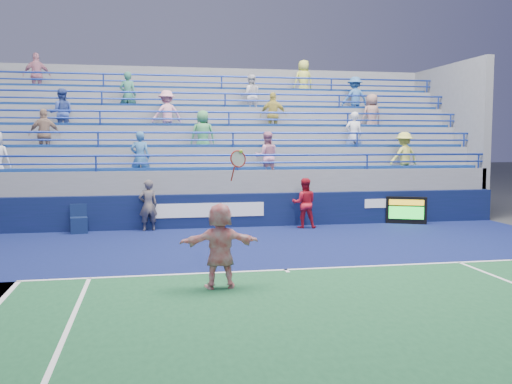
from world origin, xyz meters
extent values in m
plane|color=#333538|center=(0.00, 0.00, 0.00)|extent=(120.00, 120.00, 0.00)
cube|color=#0E1947|center=(0.00, 2.20, 0.01)|extent=(18.00, 8.40, 0.02)
cube|color=white|center=(0.00, 0.00, 0.02)|extent=(11.00, 0.10, 0.01)
cube|color=white|center=(0.00, -0.10, 0.02)|extent=(0.08, 0.30, 0.01)
cube|color=#091533|center=(0.00, 6.50, 0.55)|extent=(18.00, 0.30, 1.10)
cube|color=white|center=(-1.00, 6.34, 0.60)|extent=(3.60, 0.02, 0.45)
cube|color=white|center=(5.20, 6.34, 0.70)|extent=(1.80, 0.02, 0.30)
cube|color=slate|center=(0.00, 9.45, 0.55)|extent=(18.00, 5.60, 1.10)
cube|color=slate|center=(0.00, 9.45, 0.93)|extent=(18.00, 5.60, 1.85)
cube|color=navy|center=(0.00, 7.10, 1.90)|extent=(17.40, 0.45, 0.10)
cylinder|color=#1B3596|center=(0.00, 6.70, 2.35)|extent=(18.00, 0.07, 0.07)
cube|color=slate|center=(0.00, 9.95, 1.30)|extent=(18.00, 4.60, 2.60)
cube|color=navy|center=(0.00, 8.10, 2.65)|extent=(17.40, 0.45, 0.10)
cylinder|color=#1B3596|center=(0.00, 7.70, 3.10)|extent=(18.00, 0.07, 0.07)
cube|color=slate|center=(0.00, 10.45, 1.68)|extent=(18.00, 3.60, 3.35)
cube|color=navy|center=(0.00, 9.10, 3.40)|extent=(17.40, 0.45, 0.10)
cylinder|color=#1B3596|center=(0.00, 8.70, 3.85)|extent=(18.00, 0.07, 0.07)
cube|color=slate|center=(0.00, 10.95, 2.05)|extent=(18.00, 2.60, 4.10)
cube|color=navy|center=(0.00, 10.10, 4.15)|extent=(17.40, 0.45, 0.10)
cylinder|color=#1B3596|center=(0.00, 9.70, 4.60)|extent=(18.00, 0.07, 0.07)
cube|color=slate|center=(0.00, 11.45, 2.42)|extent=(18.00, 1.60, 4.85)
cube|color=navy|center=(0.00, 11.10, 4.90)|extent=(17.40, 0.45, 0.10)
cylinder|color=#1B3596|center=(0.00, 10.70, 5.35)|extent=(18.00, 0.07, 0.07)
imported|color=#377961|center=(-3.59, 10.10, 4.53)|extent=(0.68, 0.51, 1.70)
imported|color=#344C9E|center=(-5.83, 9.10, 3.78)|extent=(0.87, 0.70, 1.70)
imported|color=#9F756A|center=(5.61, 9.10, 3.78)|extent=(0.92, 0.69, 1.70)
imported|color=pink|center=(1.06, 7.10, 2.28)|extent=(0.86, 0.69, 1.70)
imported|color=#E2E85A|center=(3.44, 11.10, 5.28)|extent=(0.92, 0.69, 1.70)
imported|color=#F8A0B4|center=(-2.20, 9.10, 3.78)|extent=(1.23, 0.91, 1.70)
imported|color=#CCBB4F|center=(1.73, 9.10, 3.78)|extent=(1.06, 0.60, 1.70)
imported|color=#459959|center=(-1.00, 8.10, 3.03)|extent=(0.85, 0.57, 1.70)
imported|color=white|center=(1.04, 10.10, 4.53)|extent=(0.83, 0.65, 1.70)
imported|color=#DCDD56|center=(6.04, 7.10, 2.28)|extent=(1.21, 0.85, 1.70)
imported|color=#396EAC|center=(5.29, 10.10, 4.53)|extent=(1.15, 0.72, 1.70)
imported|color=teal|center=(-3.14, 7.10, 2.28)|extent=(0.66, 0.47, 1.70)
imported|color=#CC8499|center=(-6.95, 11.10, 5.28)|extent=(1.07, 0.67, 1.70)
imported|color=silver|center=(4.52, 8.10, 3.03)|extent=(0.68, 0.51, 1.70)
imported|color=#9B7B67|center=(-6.24, 8.10, 3.03)|extent=(1.05, 0.58, 1.70)
cube|color=black|center=(5.69, 6.11, 0.47)|extent=(1.30, 0.67, 0.93)
cube|color=gold|center=(5.69, 6.02, 0.75)|extent=(1.15, 0.02, 0.19)
cube|color=#19E533|center=(5.69, 6.02, 0.40)|extent=(1.15, 0.02, 0.42)
cube|color=#0D1A3E|center=(-4.99, 6.10, 0.25)|extent=(0.56, 0.56, 0.50)
cube|color=#0D1A3E|center=(-4.99, 6.32, 0.69)|extent=(0.50, 0.13, 0.39)
imported|color=white|center=(-1.58, -1.21, 0.82)|extent=(1.52, 0.49, 1.64)
torus|color=#A01B13|center=(-1.23, -1.21, 2.46)|extent=(0.34, 0.19, 0.33)
cylinder|color=#A01B13|center=(-1.33, -1.21, 2.19)|extent=(0.07, 0.19, 0.30)
sphere|color=#B6D030|center=(-1.18, -1.26, 2.60)|extent=(0.07, 0.07, 0.07)
imported|color=#151F3B|center=(-2.91, 6.16, 0.81)|extent=(0.67, 0.52, 1.62)
imported|color=#AC1323|center=(2.04, 5.86, 0.81)|extent=(0.89, 0.75, 1.62)
camera|label=1|loc=(-2.89, -11.80, 2.77)|focal=40.00mm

